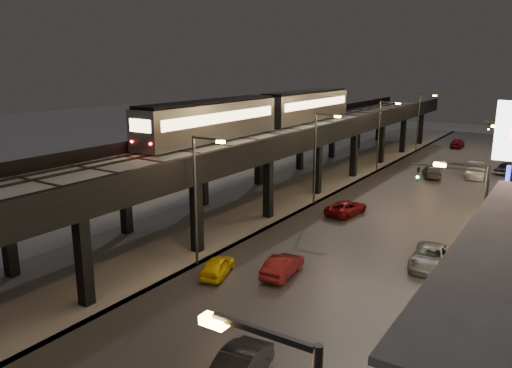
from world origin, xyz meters
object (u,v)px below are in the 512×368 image
Objects in this scene: car_taxi at (218,267)px; car_onc_white at (475,172)px; car_far_white at (457,143)px; car_near_white at (282,266)px; subway_train at (266,112)px; car_mid_silver at (346,208)px; car_onc_dark at (430,258)px; car_mid_dark at (432,172)px; car_onc_red at (505,168)px.

car_taxi is 0.70× the size of car_onc_white.
car_near_white is at bearing 90.75° from car_far_white.
subway_train is 15.07m from car_mid_silver.
car_onc_white is at bearing 105.92° from car_far_white.
car_far_white is at bearing 99.03° from car_onc_white.
car_mid_silver is 1.08× the size of car_far_white.
car_onc_dark reaches higher than car_taxi.
car_mid_silver is at bearing -23.38° from subway_train.
car_onc_dark is at bearing -31.88° from subway_train.
car_mid_dark is at bearing 45.86° from subway_train.
car_onc_dark is at bearing 147.71° from car_mid_silver.
subway_train is 26.39m from car_onc_dark.
car_far_white is 19.98m from car_onc_red.
car_near_white is 0.79× the size of car_onc_white.
car_near_white is at bearing -55.67° from subway_train.
car_onc_white is at bearing 43.11° from subway_train.
car_onc_white is (18.94, 17.73, -7.67)m from subway_train.
car_far_white is 22.96m from car_onc_white.
car_mid_dark is (0.83, 35.01, 0.00)m from car_near_white.
car_taxi is 0.73× the size of car_onc_dark.
car_near_white is 38.14m from car_onc_white.
car_mid_dark is at bearing -97.27° from car_near_white.
car_taxi is 37.53m from car_mid_dark.
car_far_white is 0.83× the size of car_onc_white.
subway_train is 42.39m from car_far_white.
car_taxi is 4.25m from car_near_white.
car_mid_silver is 1.14× the size of car_onc_red.
subway_train is at bearing -61.58° from car_near_white.
car_onc_white is (5.26, 37.78, 0.08)m from car_near_white.
car_onc_dark is 35.40m from car_onc_red.
car_taxi is 45.88m from car_onc_red.
car_onc_dark reaches higher than car_near_white.
subway_train is 7.97× the size of car_mid_silver.
subway_train reaches higher than car_mid_dark.
car_mid_dark is 1.14× the size of car_onc_red.
car_mid_silver is at bearing 62.81° from car_mid_dark.
car_mid_dark is 0.91× the size of car_onc_white.
car_mid_dark is at bearing -89.29° from car_mid_silver.
car_far_white reaches higher than car_onc_dark.
car_taxi is 0.89× the size of car_near_white.
car_onc_white is at bearing -111.32° from car_onc_red.
car_far_white is (-2.02, 24.81, 0.05)m from car_mid_dark.
car_mid_dark is at bearing 98.39° from car_onc_dark.
car_taxi is 41.00m from car_onc_white.
car_far_white is at bearing -94.76° from car_near_white.
subway_train is 25.48m from car_near_white.
car_onc_dark is (11.34, 8.97, 0.08)m from car_taxi.
car_mid_dark is at bearing 94.28° from car_far_white.
car_far_white reaches higher than car_near_white.
subway_train is at bearing -83.28° from car_taxi.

